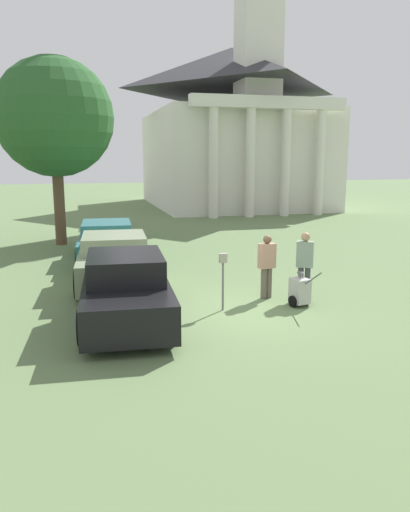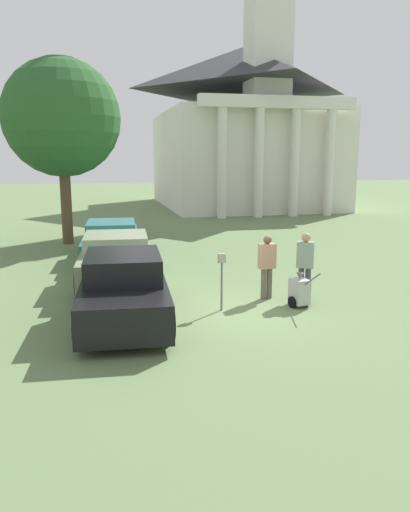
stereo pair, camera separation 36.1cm
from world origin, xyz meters
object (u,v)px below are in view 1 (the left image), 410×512
at_px(parked_car_teal, 107,241).
at_px(parking_meter, 223,271).
at_px(equipment_cart, 300,291).
at_px(person_supervisor, 305,261).
at_px(parked_car_black, 126,289).
at_px(church, 233,123).
at_px(parked_car_sage, 115,260).
at_px(person_worker, 267,263).

relative_size(parked_car_teal, parking_meter, 3.78).
bearing_deg(equipment_cart, person_supervisor, 44.41).
xyz_separation_m(parked_car_black, church, (10.19, 24.71, 5.24)).
bearing_deg(parking_meter, parked_car_sage, 125.37).
distance_m(parked_car_teal, person_worker, 7.11).
bearing_deg(church, parking_meter, -107.82).
bearing_deg(parked_car_black, equipment_cart, 2.87).
distance_m(parked_car_black, parked_car_teal, 6.90).
bearing_deg(parked_car_sage, parked_car_black, -86.50).
relative_size(parked_car_black, parking_meter, 3.60).
relative_size(parking_meter, person_supervisor, 0.80).
distance_m(parking_meter, person_worker, 1.54).
height_order(person_supervisor, equipment_cart, person_supervisor).
bearing_deg(equipment_cart, church, 64.13).
bearing_deg(parked_car_teal, person_worker, -55.69).
height_order(parking_meter, person_supervisor, person_supervisor).
xyz_separation_m(parked_car_teal, parking_meter, (2.27, -6.81, 0.32)).
height_order(person_worker, church, church).
xyz_separation_m(parked_car_sage, equipment_cart, (4.17, -3.34, -0.30)).
distance_m(equipment_cart, church, 26.07).
relative_size(parked_car_black, parked_car_sage, 1.04).
relative_size(parked_car_sage, parking_meter, 3.47).
relative_size(person_worker, equipment_cart, 1.63).
bearing_deg(person_supervisor, parked_car_black, 35.52).
height_order(parked_car_teal, church, church).
bearing_deg(parked_car_black, person_supervisor, 9.86).
height_order(parked_car_teal, parking_meter, parking_meter).
bearing_deg(church, person_worker, -105.32).
xyz_separation_m(parked_car_sage, church, (10.19, 21.41, 5.25)).
bearing_deg(person_worker, church, -116.87).
xyz_separation_m(parked_car_sage, person_supervisor, (4.53, -2.79, 0.29)).
bearing_deg(person_supervisor, church, -73.97).
relative_size(parked_car_black, parked_car_teal, 0.95).
height_order(parked_car_black, person_supervisor, person_supervisor).
distance_m(parking_meter, church, 26.33).
bearing_deg(person_worker, parking_meter, 15.88).
height_order(equipment_cart, church, church).
xyz_separation_m(equipment_cart, church, (6.01, 24.76, 5.55)).
xyz_separation_m(person_worker, person_supervisor, (0.90, -0.30, 0.05)).
bearing_deg(church, equipment_cart, -103.65).
height_order(parked_car_sage, parked_car_teal, parked_car_sage).
relative_size(parked_car_black, equipment_cart, 4.90).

